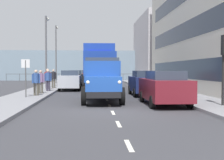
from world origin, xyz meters
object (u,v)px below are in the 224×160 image
at_px(car_navy_kerbside_1, 145,83).
at_px(pedestrian_by_lamp, 36,80).
at_px(lamp_post_promenade, 46,45).
at_px(lamp_post_far, 56,49).
at_px(car_red_oppositeside_2, 78,76).
at_px(pedestrian_strolling, 48,78).
at_px(car_silver_oppositeside_0, 71,80).
at_px(street_sign, 26,71).
at_px(pedestrian_in_dark_coat, 41,80).
at_px(lorry_cargo_blue, 99,66).
at_px(car_black_oppositeside_1, 75,78).
at_px(car_maroon_kerbside_near, 164,87).
at_px(pedestrian_with_bag, 53,77).
at_px(truck_vintage_blue, 102,81).
at_px(pedestrian_near_railing, 47,77).
at_px(traffic_light_near, 224,55).

relative_size(car_navy_kerbside_1, pedestrian_by_lamp, 2.35).
distance_m(lamp_post_promenade, lamp_post_far, 9.18).
xyz_separation_m(car_red_oppositeside_2, pedestrian_strolling, (1.49, 15.99, 0.21)).
distance_m(car_silver_oppositeside_0, pedestrian_strolling, 3.32).
relative_size(car_silver_oppositeside_0, lamp_post_far, 0.65).
relative_size(car_navy_kerbside_1, street_sign, 1.70).
relative_size(pedestrian_by_lamp, pedestrian_in_dark_coat, 1.02).
bearing_deg(pedestrian_by_lamp, street_sign, 70.71).
distance_m(pedestrian_in_dark_coat, street_sign, 2.82).
relative_size(lorry_cargo_blue, car_black_oppositeside_1, 1.78).
bearing_deg(pedestrian_by_lamp, car_red_oppositeside_2, -94.78).
xyz_separation_m(car_maroon_kerbside_near, pedestrian_with_bag, (7.06, -11.99, 0.23)).
distance_m(car_navy_kerbside_1, pedestrian_with_bag, 9.69).
bearing_deg(car_black_oppositeside_1, car_red_oppositeside_2, -90.00).
bearing_deg(truck_vintage_blue, car_maroon_kerbside_near, 153.74).
xyz_separation_m(car_black_oppositeside_1, pedestrian_in_dark_coat, (1.65, 12.23, 0.19)).
height_order(pedestrian_near_railing, street_sign, street_sign).
bearing_deg(car_navy_kerbside_1, car_black_oppositeside_1, -66.80).
xyz_separation_m(pedestrian_in_dark_coat, pedestrian_near_railing, (0.16, -4.16, 0.08)).
distance_m(pedestrian_by_lamp, pedestrian_in_dark_coat, 1.61).
xyz_separation_m(truck_vintage_blue, pedestrian_in_dark_coat, (4.07, -4.41, -0.09)).
relative_size(truck_vintage_blue, car_maroon_kerbside_near, 1.28).
xyz_separation_m(car_maroon_kerbside_near, street_sign, (7.53, -3.19, 0.79)).
height_order(truck_vintage_blue, car_maroon_kerbside_near, truck_vintage_blue).
bearing_deg(pedestrian_near_railing, pedestrian_with_bag, -97.02).
xyz_separation_m(car_silver_oppositeside_0, traffic_light_near, (-7.88, 12.67, 1.58)).
xyz_separation_m(lorry_cargo_blue, car_maroon_kerbside_near, (-3.03, 10.45, -1.18)).
bearing_deg(car_navy_kerbside_1, truck_vintage_blue, 51.54).
bearing_deg(car_red_oppositeside_2, lamp_post_far, 51.49).
bearing_deg(car_maroon_kerbside_near, traffic_light_near, 147.91).
xyz_separation_m(pedestrian_near_railing, pedestrian_with_bag, (-0.24, -1.91, -0.04)).
distance_m(pedestrian_by_lamp, traffic_light_near, 11.26).
xyz_separation_m(car_navy_kerbside_1, pedestrian_strolling, (6.97, -2.85, 0.22)).
relative_size(car_silver_oppositeside_0, pedestrian_by_lamp, 2.77).
distance_m(car_black_oppositeside_1, lamp_post_promenade, 7.24).
bearing_deg(lamp_post_promenade, car_silver_oppositeside_0, 160.00).
xyz_separation_m(lamp_post_promenade, street_sign, (-0.13, 8.77, -2.28)).
bearing_deg(car_silver_oppositeside_0, lamp_post_far, -76.27).
height_order(pedestrian_strolling, lamp_post_promenade, lamp_post_promenade).
distance_m(pedestrian_near_railing, lamp_post_far, 11.50).
distance_m(car_maroon_kerbside_near, lamp_post_promenade, 14.53).
relative_size(pedestrian_in_dark_coat, lamp_post_far, 0.23).
xyz_separation_m(pedestrian_with_bag, lamp_post_promenade, (0.60, 0.03, 2.84)).
relative_size(car_silver_oppositeside_0, lamp_post_promenade, 0.71).
xyz_separation_m(car_navy_kerbside_1, pedestrian_with_bag, (7.06, -6.63, 0.23)).
height_order(lorry_cargo_blue, pedestrian_near_railing, lorry_cargo_blue).
distance_m(car_black_oppositeside_1, pedestrian_with_bag, 6.36).
height_order(car_maroon_kerbside_near, street_sign, street_sign).
height_order(truck_vintage_blue, pedestrian_near_railing, truck_vintage_blue).
distance_m(pedestrian_in_dark_coat, pedestrian_near_railing, 4.16).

